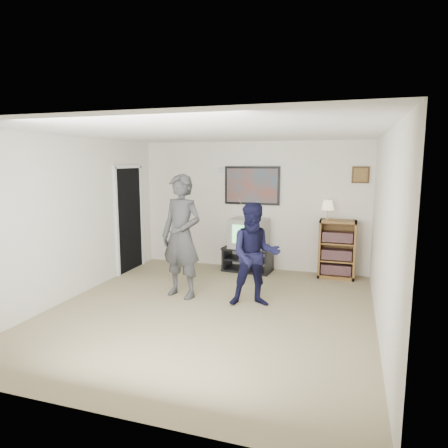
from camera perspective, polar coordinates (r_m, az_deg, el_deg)
The scene contains 13 objects.
room_shell at distance 5.85m, azimuth -0.99°, elevation 0.36°, with size 4.51×5.00×2.51m.
media_stand at distance 7.83m, azimuth 3.42°, elevation -5.02°, with size 0.97×0.60×0.46m.
crt_television at distance 7.71m, azimuth 3.56°, elevation -1.32°, with size 0.67×0.56×0.56m, color gray, non-canonical shape.
bookshelf at distance 7.58m, azimuth 15.84°, elevation -3.48°, with size 0.65×0.37×1.07m, color brown, non-canonical shape.
table_lamp at distance 7.47m, azimuth 14.59°, elevation 1.94°, with size 0.23×0.23×0.36m, color beige, non-canonical shape.
person_tall at distance 6.25m, azimuth -6.11°, elevation -1.77°, with size 0.71×0.46×1.93m, color #313134.
person_short at distance 5.87m, azimuth 4.43°, elevation -4.43°, with size 0.75×0.58×1.54m, color black.
controller_left at distance 6.43m, azimuth -5.54°, elevation 0.35°, with size 0.04×0.13×0.04m, color white.
controller_right at distance 6.02m, azimuth 5.03°, elevation -1.26°, with size 0.04×0.13×0.04m, color white.
poster at distance 7.84m, azimuth 4.02°, elevation 5.50°, with size 1.10×0.03×0.75m, color black.
air_vent at distance 7.98m, azimuth 0.18°, elevation 7.74°, with size 0.28×0.02×0.14m, color white.
small_picture at distance 7.62m, azimuth 18.93°, elevation 6.66°, with size 0.30×0.03×0.30m, color #30210F.
doorway at distance 7.96m, azimuth -13.43°, elevation 0.62°, with size 0.03×0.85×2.00m, color black.
Camera 1 is at (1.86, -5.13, 2.14)m, focal length 32.00 mm.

